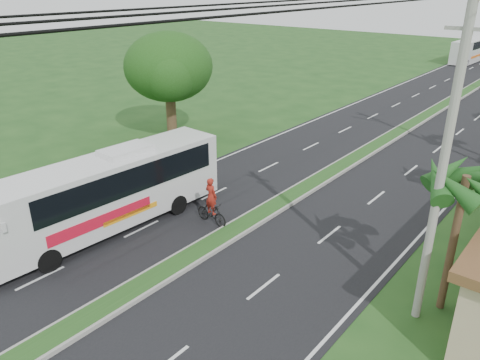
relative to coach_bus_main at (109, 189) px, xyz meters
The scene contains 10 objects.
ground 5.05m from the coach_bus_main, ahead, with size 180.00×180.00×0.00m, color #1E4619.
road_asphalt 21.36m from the coach_bus_main, 77.62° to the left, with size 14.00×160.00×0.02m, color black.
median_strip 21.35m from the coach_bus_main, 77.62° to the left, with size 1.20×160.00×0.18m.
lane_edge_left 20.98m from the coach_bus_main, 95.89° to the left, with size 0.12×160.00×0.01m, color silver.
palm_verge_a 14.33m from the coach_bus_main, 15.53° to the left, with size 2.40×2.40×5.45m.
shade_tree 13.51m from the coach_bus_main, 125.01° to the left, with size 6.30×6.00×7.54m.
utility_pole_a 13.84m from the coach_bus_main, 11.96° to the left, with size 1.60×0.28×11.00m.
coach_bus_main is the anchor object (origin of this frame).
coach_bus_far 61.20m from the coach_bus_main, 90.60° to the left, with size 2.71×10.60×3.06m.
motorcyclist 4.69m from the coach_bus_main, 44.79° to the left, with size 1.89×0.63×2.34m.
Camera 1 is at (11.96, -11.83, 10.59)m, focal length 35.00 mm.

